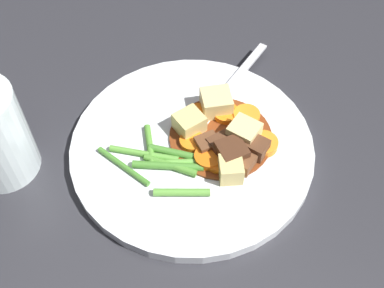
% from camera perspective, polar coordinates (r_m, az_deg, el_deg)
% --- Properties ---
extents(ground_plane, '(3.00, 3.00, 0.00)m').
position_cam_1_polar(ground_plane, '(0.56, 0.00, -0.84)').
color(ground_plane, '#2D2D33').
extents(dinner_plate, '(0.28, 0.28, 0.01)m').
position_cam_1_polar(dinner_plate, '(0.56, 0.00, -0.43)').
color(dinner_plate, white).
rests_on(dinner_plate, ground_plane).
extents(stew_sauce, '(0.12, 0.12, 0.00)m').
position_cam_1_polar(stew_sauce, '(0.56, 3.37, 0.85)').
color(stew_sauce, brown).
rests_on(stew_sauce, dinner_plate).
extents(carrot_slice_0, '(0.04, 0.04, 0.01)m').
position_cam_1_polar(carrot_slice_0, '(0.53, 3.10, -2.04)').
color(carrot_slice_0, orange).
rests_on(carrot_slice_0, dinner_plate).
extents(carrot_slice_1, '(0.04, 0.04, 0.01)m').
position_cam_1_polar(carrot_slice_1, '(0.53, 1.60, -1.84)').
color(carrot_slice_1, orange).
rests_on(carrot_slice_1, dinner_plate).
extents(carrot_slice_2, '(0.03, 0.03, 0.01)m').
position_cam_1_polar(carrot_slice_2, '(0.58, 0.80, 3.66)').
color(carrot_slice_2, orange).
rests_on(carrot_slice_2, dinner_plate).
extents(carrot_slice_3, '(0.04, 0.04, 0.01)m').
position_cam_1_polar(carrot_slice_3, '(0.58, 3.96, 3.51)').
color(carrot_slice_3, orange).
rests_on(carrot_slice_3, dinner_plate).
extents(carrot_slice_4, '(0.03, 0.03, 0.01)m').
position_cam_1_polar(carrot_slice_4, '(0.55, 4.82, -0.43)').
color(carrot_slice_4, orange).
rests_on(carrot_slice_4, dinner_plate).
extents(carrot_slice_5, '(0.04, 0.04, 0.01)m').
position_cam_1_polar(carrot_slice_5, '(0.55, 8.29, 0.02)').
color(carrot_slice_5, orange).
rests_on(carrot_slice_5, dinner_plate).
extents(carrot_slice_6, '(0.04, 0.04, 0.01)m').
position_cam_1_polar(carrot_slice_6, '(0.57, 6.35, 3.17)').
color(carrot_slice_6, orange).
rests_on(carrot_slice_6, dinner_plate).
extents(carrot_slice_7, '(0.04, 0.04, 0.01)m').
position_cam_1_polar(carrot_slice_7, '(0.55, -0.14, -0.01)').
color(carrot_slice_7, orange).
rests_on(carrot_slice_7, dinner_plate).
extents(potato_chunk_0, '(0.05, 0.05, 0.03)m').
position_cam_1_polar(potato_chunk_0, '(0.57, 2.84, 4.76)').
color(potato_chunk_0, '#EAD68C').
rests_on(potato_chunk_0, dinner_plate).
extents(potato_chunk_1, '(0.03, 0.03, 0.02)m').
position_cam_1_polar(potato_chunk_1, '(0.55, -0.32, 2.40)').
color(potato_chunk_1, '#E5CC7A').
rests_on(potato_chunk_1, dinner_plate).
extents(potato_chunk_2, '(0.04, 0.04, 0.03)m').
position_cam_1_polar(potato_chunk_2, '(0.55, 6.05, 1.19)').
color(potato_chunk_2, '#EAD68C').
rests_on(potato_chunk_2, dinner_plate).
extents(potato_chunk_3, '(0.04, 0.04, 0.02)m').
position_cam_1_polar(potato_chunk_3, '(0.52, 4.53, -2.97)').
color(potato_chunk_3, '#E5CC7A').
rests_on(potato_chunk_3, dinner_plate).
extents(meat_chunk_0, '(0.03, 0.03, 0.02)m').
position_cam_1_polar(meat_chunk_0, '(0.54, 1.80, -0.02)').
color(meat_chunk_0, brown).
rests_on(meat_chunk_0, dinner_plate).
extents(meat_chunk_1, '(0.04, 0.04, 0.02)m').
position_cam_1_polar(meat_chunk_1, '(0.53, 4.61, -1.12)').
color(meat_chunk_1, '#4C2B19').
rests_on(meat_chunk_1, dinner_plate).
extents(meat_chunk_2, '(0.03, 0.03, 0.02)m').
position_cam_1_polar(meat_chunk_2, '(0.53, 6.01, -2.11)').
color(meat_chunk_2, brown).
rests_on(meat_chunk_2, dinner_plate).
extents(meat_chunk_3, '(0.03, 0.03, 0.02)m').
position_cam_1_polar(meat_chunk_3, '(0.54, 7.43, -0.47)').
color(meat_chunk_3, '#56331E').
rests_on(meat_chunk_3, dinner_plate).
extents(meat_chunk_4, '(0.03, 0.02, 0.02)m').
position_cam_1_polar(meat_chunk_4, '(0.54, 3.29, -0.05)').
color(meat_chunk_4, '#56331E').
rests_on(meat_chunk_4, dinner_plate).
extents(green_bean_0, '(0.06, 0.06, 0.01)m').
position_cam_1_polar(green_bean_0, '(0.53, -2.81, -2.56)').
color(green_bean_0, '#4C8E33').
rests_on(green_bean_0, dinner_plate).
extents(green_bean_1, '(0.06, 0.06, 0.01)m').
position_cam_1_polar(green_bean_1, '(0.54, -5.62, -1.14)').
color(green_bean_1, '#66AD42').
rests_on(green_bean_1, dinner_plate).
extents(green_bean_2, '(0.02, 0.07, 0.01)m').
position_cam_1_polar(green_bean_2, '(0.54, -7.99, -2.57)').
color(green_bean_2, '#4C8E33').
rests_on(green_bean_2, dinner_plate).
extents(green_bean_3, '(0.06, 0.07, 0.01)m').
position_cam_1_polar(green_bean_3, '(0.54, -0.83, -1.29)').
color(green_bean_3, '#4C8E33').
rests_on(green_bean_3, dinner_plate).
extents(green_bean_4, '(0.05, 0.04, 0.01)m').
position_cam_1_polar(green_bean_4, '(0.51, -1.19, -5.65)').
color(green_bean_4, '#66AD42').
rests_on(green_bean_4, dinner_plate).
extents(green_bean_5, '(0.03, 0.05, 0.01)m').
position_cam_1_polar(green_bean_5, '(0.55, -4.96, -0.10)').
color(green_bean_5, '#599E38').
rests_on(green_bean_5, dinner_plate).
extents(green_bean_6, '(0.06, 0.04, 0.01)m').
position_cam_1_polar(green_bean_6, '(0.53, 0.16, -2.08)').
color(green_bean_6, '#66AD42').
rests_on(green_bean_6, dinner_plate).
extents(green_bean_7, '(0.04, 0.06, 0.01)m').
position_cam_1_polar(green_bean_7, '(0.53, -2.55, -2.49)').
color(green_bean_7, '#599E38').
rests_on(green_bean_7, dinner_plate).
extents(fork, '(0.17, 0.07, 0.00)m').
position_cam_1_polar(fork, '(0.61, 4.16, 6.47)').
color(fork, silver).
rests_on(fork, dinner_plate).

